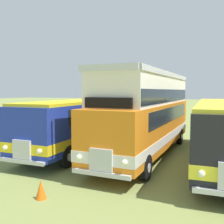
{
  "coord_description": "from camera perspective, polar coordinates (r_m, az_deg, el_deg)",
  "views": [
    {
      "loc": [
        -2.1,
        -14.14,
        3.54
      ],
      "look_at": [
        -8.34,
        0.71,
        2.25
      ],
      "focal_mm": 42.19,
      "sensor_mm": 36.0,
      "label": 1
    }
  ],
  "objects": [
    {
      "name": "bus_second_in_row",
      "position": [
        14.61,
        7.71,
        -0.07
      ],
      "size": [
        2.8,
        11.47,
        4.52
      ],
      "color": "orange",
      "rests_on": "ground"
    },
    {
      "name": "cone_far_end",
      "position": [
        9.28,
        -15.15,
        -15.9
      ],
      "size": [
        0.36,
        0.36,
        0.63
      ],
      "primitive_type": "cone",
      "color": "orange",
      "rests_on": "ground"
    },
    {
      "name": "bus_first_in_row",
      "position": [
        16.23,
        -5.73,
        -1.74
      ],
      "size": [
        2.69,
        11.34,
        2.99
      ],
      "color": "#1E339E",
      "rests_on": "ground"
    }
  ]
}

